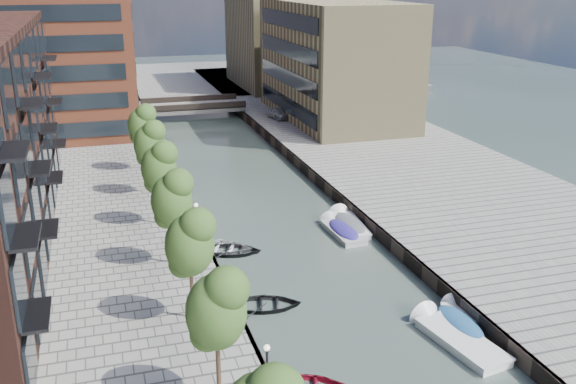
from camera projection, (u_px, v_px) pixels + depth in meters
name	position (u px, v px, depth m)	size (l,w,h in m)	color
water	(251.00, 191.00, 56.01)	(300.00, 300.00, 0.00)	#38473F
quay_right	(416.00, 170.00, 60.28)	(20.00, 140.00, 1.00)	gray
quay_wall_left	(181.00, 192.00, 54.16)	(0.25, 140.00, 1.00)	#332823
quay_wall_right	(317.00, 179.00, 57.54)	(0.25, 140.00, 1.00)	#332823
far_closure	(167.00, 81.00, 110.17)	(80.00, 40.00, 1.00)	gray
tan_block_near	(334.00, 61.00, 77.78)	(12.00, 25.00, 14.00)	#9C8B5F
tan_block_far	(276.00, 34.00, 101.00)	(12.00, 20.00, 16.00)	#9C8B5F
bridge	(193.00, 107.00, 84.54)	(13.00, 6.00, 1.30)	gray
tree_1	(216.00, 307.00, 25.70)	(2.50, 2.50, 5.95)	#382619
tree_2	(189.00, 241.00, 32.03)	(2.50, 2.50, 5.95)	#382619
tree_3	(172.00, 197.00, 38.37)	(2.50, 2.50, 5.95)	#382619
tree_4	(159.00, 165.00, 44.71)	(2.50, 2.50, 5.95)	#382619
tree_5	(149.00, 142.00, 51.05)	(2.50, 2.50, 5.95)	#382619
tree_6	(142.00, 123.00, 57.38)	(2.50, 2.50, 5.95)	#382619
lamp_0	(267.00, 382.00, 23.92)	(0.24, 0.24, 4.12)	black
lamp_1	(197.00, 228.00, 38.40)	(0.24, 0.24, 4.12)	black
lamp_2	(166.00, 159.00, 52.89)	(0.24, 0.24, 4.12)	black
sloop_1	(265.00, 308.00, 36.40)	(2.95, 4.13, 0.86)	black
sloop_3	(220.00, 251.00, 43.84)	(3.18, 4.46, 0.92)	beige
sloop_4	(231.00, 253.00, 43.49)	(2.93, 4.10, 0.85)	black
motorboat_0	(459.00, 322.00, 34.53)	(3.35, 4.95, 1.57)	white
motorboat_2	(451.00, 337.00, 33.27)	(2.90, 6.00, 1.92)	white
motorboat_3	(341.00, 230.00, 46.86)	(1.96, 5.12, 1.68)	#B1B2B0
motorboat_4	(348.00, 224.00, 48.08)	(2.23, 5.41, 1.76)	white
car	(278.00, 113.00, 79.19)	(1.56, 3.87, 1.32)	silver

